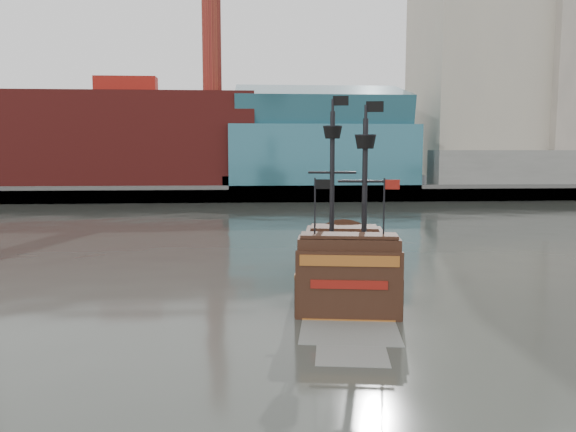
{
  "coord_description": "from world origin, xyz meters",
  "views": [
    {
      "loc": [
        -1.89,
        -23.69,
        7.86
      ],
      "look_at": [
        0.41,
        9.51,
        4.0
      ],
      "focal_mm": 35.0,
      "sensor_mm": 36.0,
      "label": 1
    }
  ],
  "objects": [
    {
      "name": "ground",
      "position": [
        0.0,
        0.0,
        0.0
      ],
      "size": [
        400.0,
        400.0,
        0.0
      ],
      "primitive_type": "plane",
      "color": "#2C2E28",
      "rests_on": "ground"
    },
    {
      "name": "promenade_far",
      "position": [
        0.0,
        92.0,
        1.0
      ],
      "size": [
        220.0,
        60.0,
        2.0
      ],
      "primitive_type": "cube",
      "color": "slate",
      "rests_on": "ground"
    },
    {
      "name": "seawall",
      "position": [
        0.0,
        62.5,
        1.3
      ],
      "size": [
        220.0,
        1.0,
        2.6
      ],
      "primitive_type": "cube",
      "color": "#4C4C49",
      "rests_on": "ground"
    },
    {
      "name": "skyline",
      "position": [
        5.21,
        84.56,
        24.55
      ],
      "size": [
        149.0,
        45.0,
        62.0
      ],
      "color": "brown",
      "rests_on": "promenade_far"
    },
    {
      "name": "pirate_ship",
      "position": [
        3.56,
        7.4,
        1.08
      ],
      "size": [
        6.97,
        16.37,
        11.87
      ],
      "rotation": [
        0.0,
        0.0,
        -0.15
      ],
      "color": "black",
      "rests_on": "ground"
    }
  ]
}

